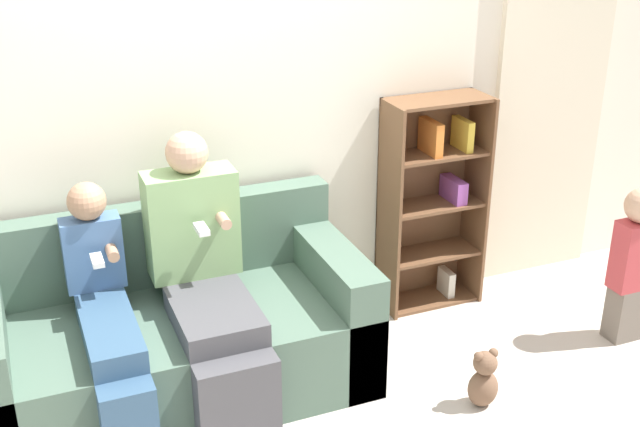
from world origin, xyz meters
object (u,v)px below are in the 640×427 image
Objects in this scene: couch at (173,339)px; bookshelf at (432,199)px; child_seated at (108,319)px; toddler_standing at (634,259)px; teddy_bear at (484,380)px; adult_seated at (206,274)px.

couch is 1.64m from bookshelf.
bookshelf is (1.87, 0.46, 0.10)m from child_seated.
teddy_bear is (-1.02, -0.22, -0.33)m from toddler_standing.
bookshelf is 1.15m from teddy_bear.
couch is at bearing 155.63° from adult_seated.
toddler_standing is 1.11m from bookshelf.
toddler_standing is (2.63, -0.33, -0.06)m from child_seated.
teddy_bear is (1.14, -0.60, -0.49)m from adult_seated.
couch is 0.39m from adult_seated.
child_seated is at bearing -156.85° from couch.
adult_seated is 1.44× the size of toddler_standing.
bookshelf is at bearing 16.20° from adult_seated.
child_seated is 3.50× the size of teddy_bear.
bookshelf reaches higher than couch.
teddy_bear is at bearing -27.78° from adult_seated.
couch is at bearing 152.63° from teddy_bear.
adult_seated is at bearing -24.37° from couch.
adult_seated is 1.18× the size of child_seated.
child_seated reaches higher than toddler_standing.
bookshelf is at bearing 75.29° from teddy_bear.
child_seated is 2.65m from toddler_standing.
adult_seated is 2.21m from toddler_standing.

